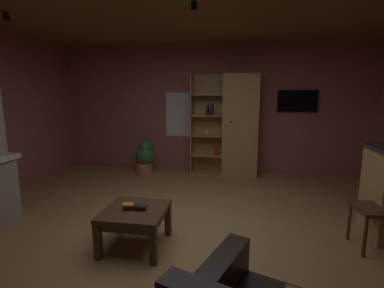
% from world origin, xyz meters
% --- Properties ---
extents(floor, '(6.55, 5.91, 0.02)m').
position_xyz_m(floor, '(0.00, 0.00, -0.01)').
color(floor, '#A37A4C').
rests_on(floor, ground).
extents(wall_back, '(6.67, 0.06, 2.70)m').
position_xyz_m(wall_back, '(0.00, 2.99, 1.35)').
color(wall_back, '#9E5B56').
rests_on(wall_back, ground).
extents(window_pane_back, '(0.78, 0.01, 0.94)m').
position_xyz_m(window_pane_back, '(-0.60, 2.95, 1.23)').
color(window_pane_back, white).
extents(bookshelf_cabinet, '(1.36, 0.41, 2.07)m').
position_xyz_m(bookshelf_cabinet, '(0.53, 2.71, 1.03)').
color(bookshelf_cabinet, tan).
rests_on(bookshelf_cabinet, ground).
extents(coffee_table, '(0.67, 0.68, 0.44)m').
position_xyz_m(coffee_table, '(-0.52, -0.32, 0.35)').
color(coffee_table, '#4C331E').
rests_on(coffee_table, ground).
extents(table_book_0, '(0.12, 0.10, 0.02)m').
position_xyz_m(table_book_0, '(-0.58, -0.31, 0.45)').
color(table_book_0, '#B22D2D').
rests_on(table_book_0, coffee_table).
extents(table_book_1, '(0.13, 0.09, 0.03)m').
position_xyz_m(table_book_1, '(-0.45, -0.32, 0.48)').
color(table_book_1, black).
rests_on(table_book_1, coffee_table).
extents(table_book_2, '(0.13, 0.10, 0.02)m').
position_xyz_m(table_book_2, '(-0.58, -0.34, 0.50)').
color(table_book_2, gold).
rests_on(table_book_2, coffee_table).
extents(potted_floor_plant, '(0.40, 0.40, 0.73)m').
position_xyz_m(potted_floor_plant, '(-1.34, 2.48, 0.37)').
color(potted_floor_plant, '#B77051').
rests_on(potted_floor_plant, ground).
extents(wall_mounted_tv, '(0.78, 0.06, 0.44)m').
position_xyz_m(wall_mounted_tv, '(1.73, 2.92, 1.53)').
color(wall_mounted_tv, black).
extents(track_light_spot_0, '(0.07, 0.07, 0.09)m').
position_xyz_m(track_light_spot_0, '(-2.36, 0.29, 2.63)').
color(track_light_spot_0, black).
extents(track_light_spot_1, '(0.07, 0.07, 0.09)m').
position_xyz_m(track_light_spot_1, '(0.05, 0.20, 2.63)').
color(track_light_spot_1, black).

